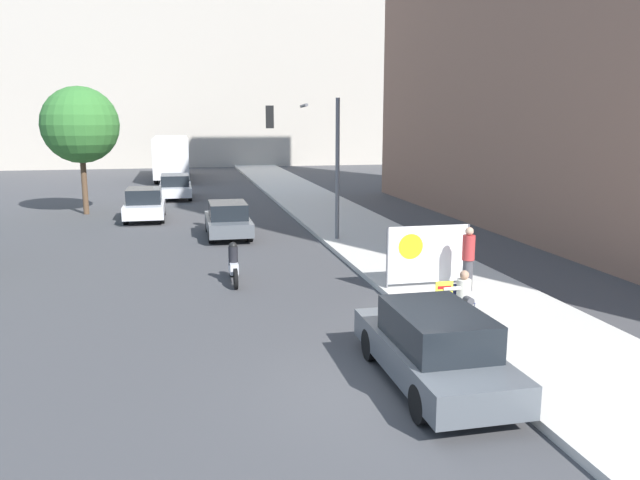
{
  "coord_description": "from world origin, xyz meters",
  "views": [
    {
      "loc": [
        -3.79,
        -9.96,
        4.82
      ],
      "look_at": [
        -0.14,
        6.33,
        1.56
      ],
      "focal_mm": 35.0,
      "sensor_mm": 36.0,
      "label": 1
    }
  ],
  "objects_px": {
    "jogger_on_sidewalk": "(468,258)",
    "parked_car_curbside": "(434,347)",
    "traffic_light_pole": "(312,145)",
    "street_tree_midblock": "(80,125)",
    "car_on_road_midblock": "(145,204)",
    "seated_protester": "(464,294)",
    "car_on_road_distant": "(175,186)",
    "motorcycle_on_road": "(233,265)",
    "city_bus_on_road": "(171,155)",
    "car_on_road_nearest": "(228,220)",
    "protest_banner": "(428,254)"
  },
  "relations": [
    {
      "from": "parked_car_curbside",
      "to": "car_on_road_distant",
      "type": "relative_size",
      "value": 0.94
    },
    {
      "from": "car_on_road_nearest",
      "to": "seated_protester",
      "type": "bearing_deg",
      "value": -70.26
    },
    {
      "from": "parked_car_curbside",
      "to": "car_on_road_nearest",
      "type": "xyz_separation_m",
      "value": [
        -2.53,
        15.59,
        -0.01
      ]
    },
    {
      "from": "jogger_on_sidewalk",
      "to": "protest_banner",
      "type": "relative_size",
      "value": 0.72
    },
    {
      "from": "car_on_road_distant",
      "to": "motorcycle_on_road",
      "type": "height_order",
      "value": "car_on_road_distant"
    },
    {
      "from": "car_on_road_distant",
      "to": "parked_car_curbside",
      "type": "bearing_deg",
      "value": -80.82
    },
    {
      "from": "jogger_on_sidewalk",
      "to": "car_on_road_distant",
      "type": "distance_m",
      "value": 25.1
    },
    {
      "from": "protest_banner",
      "to": "parked_car_curbside",
      "type": "bearing_deg",
      "value": -111.17
    },
    {
      "from": "parked_car_curbside",
      "to": "car_on_road_distant",
      "type": "height_order",
      "value": "parked_car_curbside"
    },
    {
      "from": "traffic_light_pole",
      "to": "street_tree_midblock",
      "type": "relative_size",
      "value": 0.85
    },
    {
      "from": "parked_car_curbside",
      "to": "city_bus_on_road",
      "type": "bearing_deg",
      "value": 96.86
    },
    {
      "from": "car_on_road_midblock",
      "to": "motorcycle_on_road",
      "type": "distance_m",
      "value": 13.15
    },
    {
      "from": "car_on_road_midblock",
      "to": "street_tree_midblock",
      "type": "bearing_deg",
      "value": 139.59
    },
    {
      "from": "parked_car_curbside",
      "to": "car_on_road_nearest",
      "type": "distance_m",
      "value": 15.8
    },
    {
      "from": "car_on_road_midblock",
      "to": "jogger_on_sidewalk",
      "type": "bearing_deg",
      "value": -59.19
    },
    {
      "from": "jogger_on_sidewalk",
      "to": "street_tree_midblock",
      "type": "distance_m",
      "value": 22.29
    },
    {
      "from": "car_on_road_nearest",
      "to": "parked_car_curbside",
      "type": "bearing_deg",
      "value": -80.78
    },
    {
      "from": "car_on_road_midblock",
      "to": "car_on_road_distant",
      "type": "distance_m",
      "value": 8.32
    },
    {
      "from": "car_on_road_midblock",
      "to": "motorcycle_on_road",
      "type": "relative_size",
      "value": 2.02
    },
    {
      "from": "street_tree_midblock",
      "to": "traffic_light_pole",
      "type": "bearing_deg",
      "value": -45.62
    },
    {
      "from": "jogger_on_sidewalk",
      "to": "city_bus_on_road",
      "type": "distance_m",
      "value": 37.38
    },
    {
      "from": "parked_car_curbside",
      "to": "city_bus_on_road",
      "type": "height_order",
      "value": "city_bus_on_road"
    },
    {
      "from": "seated_protester",
      "to": "motorcycle_on_road",
      "type": "distance_m",
      "value": 7.16
    },
    {
      "from": "jogger_on_sidewalk",
      "to": "parked_car_curbside",
      "type": "relative_size",
      "value": 0.4
    },
    {
      "from": "traffic_light_pole",
      "to": "parked_car_curbside",
      "type": "height_order",
      "value": "traffic_light_pole"
    },
    {
      "from": "parked_car_curbside",
      "to": "motorcycle_on_road",
      "type": "distance_m",
      "value": 8.64
    },
    {
      "from": "car_on_road_nearest",
      "to": "car_on_road_midblock",
      "type": "relative_size",
      "value": 1.0
    },
    {
      "from": "traffic_light_pole",
      "to": "car_on_road_midblock",
      "type": "height_order",
      "value": "traffic_light_pole"
    },
    {
      "from": "seated_protester",
      "to": "jogger_on_sidewalk",
      "type": "height_order",
      "value": "jogger_on_sidewalk"
    },
    {
      "from": "jogger_on_sidewalk",
      "to": "street_tree_midblock",
      "type": "height_order",
      "value": "street_tree_midblock"
    },
    {
      "from": "seated_protester",
      "to": "protest_banner",
      "type": "bearing_deg",
      "value": 98.95
    },
    {
      "from": "protest_banner",
      "to": "car_on_road_nearest",
      "type": "bearing_deg",
      "value": 116.77
    },
    {
      "from": "protest_banner",
      "to": "car_on_road_nearest",
      "type": "xyz_separation_m",
      "value": [
        -4.85,
        9.61,
        -0.36
      ]
    },
    {
      "from": "seated_protester",
      "to": "car_on_road_midblock",
      "type": "xyz_separation_m",
      "value": [
        -8.11,
        17.93,
        -0.02
      ]
    },
    {
      "from": "street_tree_midblock",
      "to": "motorcycle_on_road",
      "type": "bearing_deg",
      "value": -67.96
    },
    {
      "from": "parked_car_curbside",
      "to": "city_bus_on_road",
      "type": "relative_size",
      "value": 0.4
    },
    {
      "from": "jogger_on_sidewalk",
      "to": "city_bus_on_road",
      "type": "xyz_separation_m",
      "value": [
        -8.22,
        36.45,
        0.86
      ]
    },
    {
      "from": "motorcycle_on_road",
      "to": "street_tree_midblock",
      "type": "xyz_separation_m",
      "value": [
        -6.22,
        15.37,
        3.96
      ]
    },
    {
      "from": "jogger_on_sidewalk",
      "to": "traffic_light_pole",
      "type": "distance_m",
      "value": 9.1
    },
    {
      "from": "jogger_on_sidewalk",
      "to": "traffic_light_pole",
      "type": "xyz_separation_m",
      "value": [
        -2.62,
        8.26,
        2.76
      ]
    },
    {
      "from": "jogger_on_sidewalk",
      "to": "traffic_light_pole",
      "type": "height_order",
      "value": "traffic_light_pole"
    },
    {
      "from": "street_tree_midblock",
      "to": "seated_protester",
      "type": "bearing_deg",
      "value": -61.46
    },
    {
      "from": "jogger_on_sidewalk",
      "to": "parked_car_curbside",
      "type": "distance_m",
      "value": 6.17
    },
    {
      "from": "seated_protester",
      "to": "motorcycle_on_road",
      "type": "xyz_separation_m",
      "value": [
        -4.95,
        5.17,
        -0.24
      ]
    },
    {
      "from": "car_on_road_midblock",
      "to": "car_on_road_distant",
      "type": "relative_size",
      "value": 0.88
    },
    {
      "from": "jogger_on_sidewalk",
      "to": "car_on_road_midblock",
      "type": "relative_size",
      "value": 0.42
    },
    {
      "from": "car_on_road_nearest",
      "to": "city_bus_on_road",
      "type": "relative_size",
      "value": 0.38
    },
    {
      "from": "traffic_light_pole",
      "to": "parked_car_curbside",
      "type": "xyz_separation_m",
      "value": [
        -0.58,
        -13.53,
        -3.1
      ]
    },
    {
      "from": "street_tree_midblock",
      "to": "jogger_on_sidewalk",
      "type": "bearing_deg",
      "value": -55.83
    },
    {
      "from": "traffic_light_pole",
      "to": "parked_car_curbside",
      "type": "relative_size",
      "value": 1.23
    }
  ]
}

